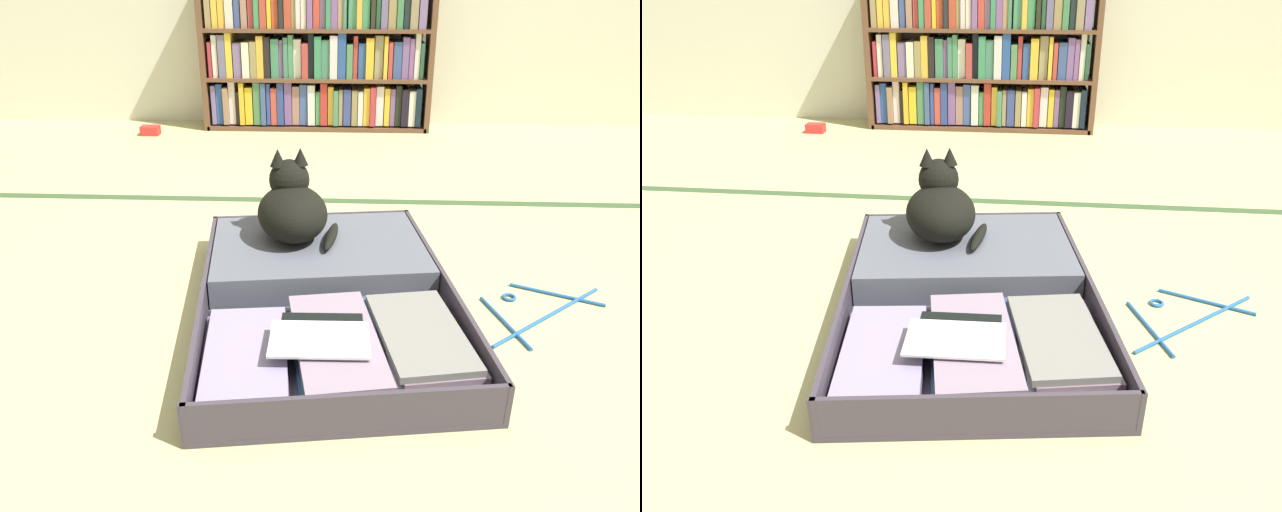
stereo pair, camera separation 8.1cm
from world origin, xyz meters
The scene contains 7 objects.
ground_plane centered at (0.00, 0.00, 0.00)m, with size 10.00×10.00×0.00m, color tan.
tatami_border centered at (0.00, 1.05, 0.00)m, with size 4.80×0.05×0.00m.
bookshelf centered at (-0.20, 2.27, 0.40)m, with size 1.28×0.22×0.83m.
open_suitcase centered at (-0.06, 0.23, 0.05)m, with size 0.78×1.04×0.11m.
black_cat centered at (-0.17, 0.46, 0.20)m, with size 0.28×0.30×0.27m.
clothes_hanger centered at (0.51, 0.22, 0.01)m, with size 0.37×0.34×0.01m.
small_red_pouch centered at (-1.12, 2.06, 0.02)m, with size 0.10×0.07×0.05m.
Camera 1 is at (-0.01, -1.22, 0.86)m, focal length 33.68 mm.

